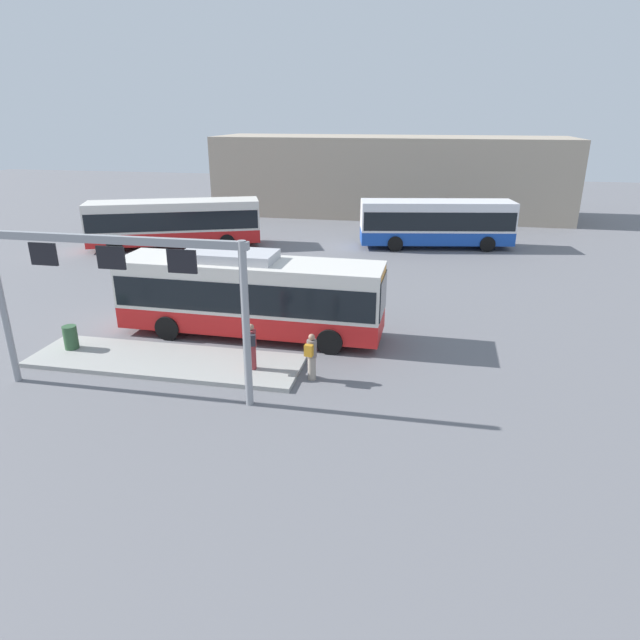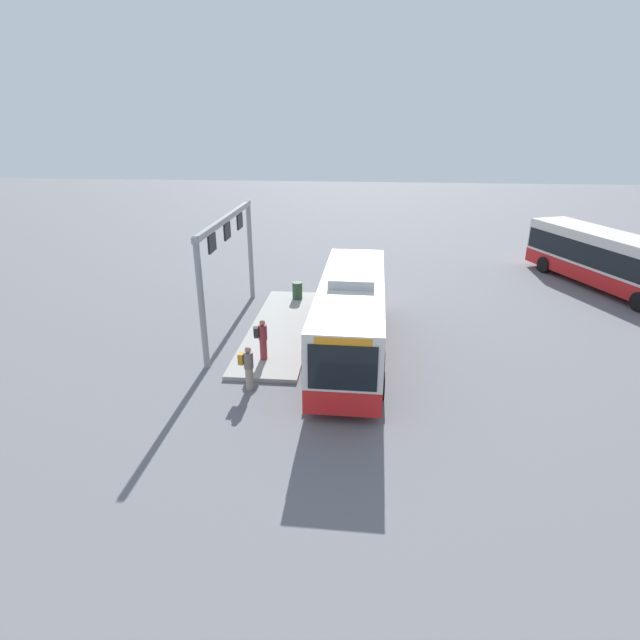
{
  "view_description": "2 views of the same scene",
  "coord_description": "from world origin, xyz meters",
  "views": [
    {
      "loc": [
        6.89,
        -20.14,
        8.58
      ],
      "look_at": [
        3.14,
        -1.45,
        1.41
      ],
      "focal_mm": 31.08,
      "sensor_mm": 36.0,
      "label": 1
    },
    {
      "loc": [
        19.04,
        0.53,
        9.12
      ],
      "look_at": [
        0.69,
        -1.2,
        1.74
      ],
      "focal_mm": 28.54,
      "sensor_mm": 36.0,
      "label": 2
    }
  ],
  "objects": [
    {
      "name": "ground_plane",
      "position": [
        0.0,
        0.0,
        0.0
      ],
      "size": [
        120.0,
        120.0,
        0.0
      ],
      "primitive_type": "plane",
      "color": "slate"
    },
    {
      "name": "platform_curb",
      "position": [
        -2.24,
        -3.25,
        0.08
      ],
      "size": [
        10.0,
        2.8,
        0.16
      ],
      "primitive_type": "cube",
      "color": "#9E9E99",
      "rests_on": "ground"
    },
    {
      "name": "bus_main",
      "position": [
        -0.01,
        0.0,
        1.81
      ],
      "size": [
        10.68,
        2.81,
        3.46
      ],
      "rotation": [
        0.0,
        0.0,
        -0.01
      ],
      "color": "red",
      "rests_on": "ground"
    },
    {
      "name": "bus_background_left",
      "position": [
        7.27,
        17.5,
        1.78
      ],
      "size": [
        10.29,
        4.23,
        3.1
      ],
      "rotation": [
        0.0,
        0.0,
        0.18
      ],
      "color": "#1947AD",
      "rests_on": "ground"
    },
    {
      "name": "bus_background_right",
      "position": [
        -9.9,
        14.13,
        1.78
      ],
      "size": [
        11.33,
        6.37,
        3.1
      ],
      "rotation": [
        0.0,
        0.0,
        3.51
      ],
      "color": "red",
      "rests_on": "ground"
    },
    {
      "name": "person_boarding",
      "position": [
        3.27,
        -3.52,
        0.89
      ],
      "size": [
        0.4,
        0.57,
        1.67
      ],
      "rotation": [
        0.0,
        0.0,
        1.39
      ],
      "color": "gray",
      "rests_on": "ground"
    },
    {
      "name": "person_waiting_near",
      "position": [
        1.14,
        -3.43,
        1.05
      ],
      "size": [
        0.46,
        0.59,
        1.67
      ],
      "rotation": [
        0.0,
        0.0,
        1.9
      ],
      "color": "maroon",
      "rests_on": "platform_curb"
    },
    {
      "name": "platform_sign_gantry",
      "position": [
        -2.41,
        -5.55,
        3.72
      ],
      "size": [
        8.67,
        0.24,
        5.2
      ],
      "color": "gray",
      "rests_on": "ground"
    },
    {
      "name": "station_building",
      "position": [
        3.06,
        30.05,
        3.32
      ],
      "size": [
        30.22,
        8.0,
        6.63
      ],
      "primitive_type": "cube",
      "color": "tan",
      "rests_on": "ground"
    },
    {
      "name": "trash_bin",
      "position": [
        -6.15,
        -3.04,
        0.61
      ],
      "size": [
        0.52,
        0.52,
        0.9
      ],
      "primitive_type": "cylinder",
      "color": "#2D5133",
      "rests_on": "platform_curb"
    }
  ]
}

